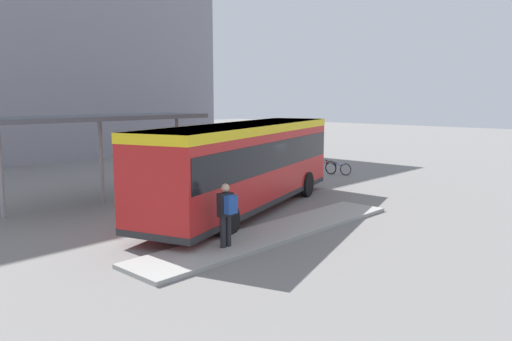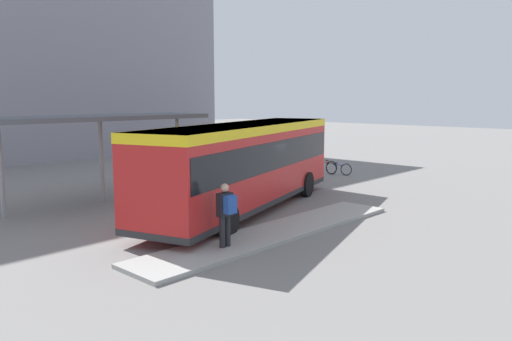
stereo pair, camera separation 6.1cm
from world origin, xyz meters
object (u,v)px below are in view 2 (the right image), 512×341
Objects in this scene: pedestrian_waiting at (226,211)px; bicycle_red at (324,166)px; bicycle_blue at (339,169)px; city_bus at (245,161)px.

bicycle_red is (13.67, 6.43, -0.75)m from pedestrian_waiting.
pedestrian_waiting is 0.99× the size of bicycle_red.
bicycle_red reaches higher than bicycle_blue.
bicycle_blue is 0.89m from bicycle_red.
city_bus reaches higher than pedestrian_waiting.
bicycle_red is at bearing -63.42° from pedestrian_waiting.
pedestrian_waiting is at bearing 119.35° from bicycle_red.
pedestrian_waiting is 14.88m from bicycle_blue.
city_bus is 6.55× the size of bicycle_red.
bicycle_red is at bearing 0.98° from city_bus.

